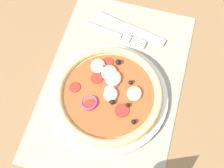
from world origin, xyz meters
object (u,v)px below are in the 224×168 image
plate (109,97)px  pizza (109,93)px  knife (132,29)px  fork (118,35)px

plate → pizza: pizza is taller
knife → plate: bearing=-78.4°
pizza → plate: bearing=6.7°
plate → fork: plate is taller
knife → fork: bearing=-123.8°
fork → knife: bearing=51.7°
plate → knife: size_ratio=1.44×
plate → knife: 20.92cm
pizza → knife: size_ratio=1.31×
plate → knife: bearing=178.5°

